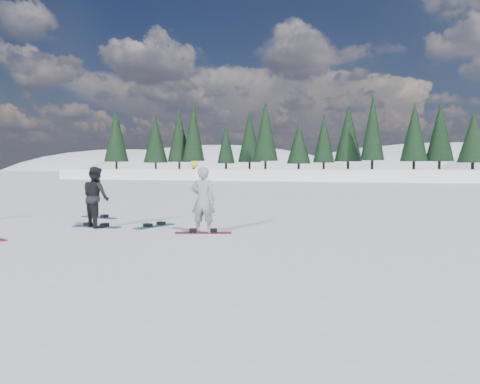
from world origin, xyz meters
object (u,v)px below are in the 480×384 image
object	(u,v)px
snowboard_loose_a	(155,226)
snowboarder_woman	(203,200)
snowboard_loose_c	(99,217)
snowboarder_man	(96,197)

from	to	relation	value
snowboard_loose_a	snowboarder_woman	bearing A→B (deg)	-98.24
snowboard_loose_c	snowboarder_woman	bearing A→B (deg)	-13.03
snowboarder_woman	snowboarder_man	xyz separation A→B (m)	(-3.50, 0.13, -0.01)
snowboarder_man	snowboard_loose_a	size ratio (longest dim) A/B	1.19
snowboarder_man	snowboard_loose_c	world-z (taller)	snowboarder_man
snowboarder_woman	snowboard_loose_c	world-z (taller)	snowboarder_woman
snowboard_loose_a	snowboard_loose_c	bearing A→B (deg)	77.59
snowboard_loose_a	snowboarder_man	bearing A→B (deg)	126.64
snowboarder_man	snowboard_loose_a	bearing A→B (deg)	-129.54
snowboarder_woman	snowboard_loose_c	bearing A→B (deg)	-33.63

